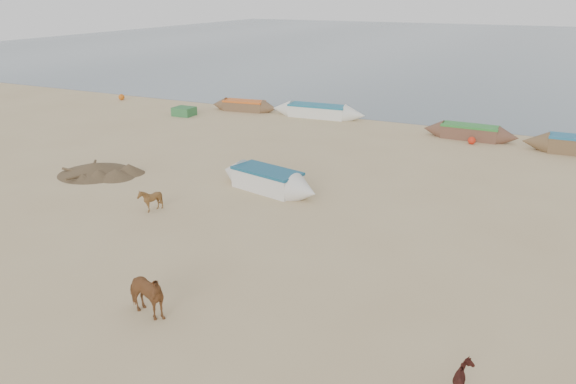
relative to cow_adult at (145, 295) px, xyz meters
The scene contains 8 objects.
ground 4.25m from the cow_adult, 86.09° to the left, with size 140.00×140.00×0.00m, color tan.
sea 86.19m from the cow_adult, 89.81° to the left, with size 160.00×160.00×0.00m, color slate.
cow_adult is the anchor object (origin of this frame).
calf_front 7.88m from the cow_adult, 128.24° to the left, with size 0.80×0.89×0.99m, color brown.
near_canoe 10.67m from the cow_adult, 100.16° to the left, with size 5.35×1.37×0.96m, color silver, non-canonical shape.
debris_pile 13.86m from the cow_adult, 139.76° to the left, with size 3.48×3.48×0.53m, color brown.
waterline_canoes 25.26m from the cow_adult, 75.69° to the left, with size 40.83×4.40×0.96m.
beach_clutter 23.92m from the cow_adult, 80.38° to the left, with size 45.18×5.87×0.64m.
Camera 1 is at (9.05, -14.38, 8.40)m, focal length 35.00 mm.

